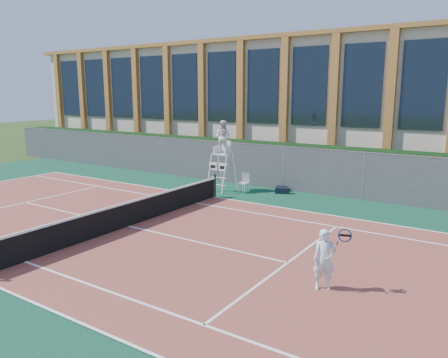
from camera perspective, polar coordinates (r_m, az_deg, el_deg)
The scene contains 12 objects.
ground at distance 16.47m, azimuth -12.37°, elevation -6.13°, with size 120.00×120.00×0.00m, color #233814.
apron at distance 17.15m, azimuth -9.98°, elevation -5.33°, with size 36.00×20.00×0.01m, color #0D3C29.
tennis_court at distance 16.46m, azimuth -12.37°, elevation -6.06°, with size 23.77×10.97×0.02m, color brown.
tennis_net at distance 16.32m, azimuth -12.45°, elevation -4.33°, with size 0.10×11.30×1.10m.
fence at distance 23.05m, azimuth 3.30°, elevation 1.85°, with size 40.00×0.06×2.20m, color #595E60, non-canonical shape.
hedge at distance 24.08m, azimuth 4.73°, elevation 2.23°, with size 40.00×1.40×2.20m, color black.
building at distance 31.01m, azimuth 11.99°, elevation 9.67°, with size 45.00×10.60×8.22m.
umpire_chair at distance 21.63m, azimuth -0.16°, elevation 5.26°, with size 0.99×1.53×3.56m.
plastic_chair at distance 21.53m, azimuth 2.72°, elevation -0.23°, with size 0.47×0.47×0.96m.
sports_bag_near at distance 21.44m, azimuth 7.62°, elevation -1.51°, with size 0.69×0.28×0.29m, color black.
sports_bag_far at distance 22.13m, azimuth 7.57°, elevation -1.21°, with size 0.54×0.23×0.22m, color black.
tennis_player at distance 11.19m, azimuth 13.02°, elevation -10.19°, with size 0.93×0.72×1.56m.
Camera 1 is at (11.37, -10.90, 4.82)m, focal length 35.00 mm.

